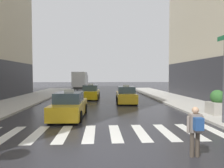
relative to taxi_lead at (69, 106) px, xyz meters
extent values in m
plane|color=#26262B|center=(2.07, -6.62, -0.72)|extent=(160.00, 160.00, 0.00)
cube|color=silver|center=(-2.13, -3.62, -0.72)|extent=(0.50, 2.80, 0.01)
cube|color=silver|center=(-0.93, -3.62, -0.72)|extent=(0.50, 2.80, 0.01)
cube|color=silver|center=(0.27, -3.62, -0.72)|extent=(0.50, 2.80, 0.01)
cube|color=silver|center=(1.47, -3.62, -0.72)|extent=(0.50, 2.80, 0.01)
cube|color=silver|center=(2.67, -3.62, -0.72)|extent=(0.50, 2.80, 0.01)
cube|color=silver|center=(3.87, -3.62, -0.72)|extent=(0.50, 2.80, 0.01)
cube|color=silver|center=(5.07, -3.62, -0.72)|extent=(0.50, 2.80, 0.01)
cube|color=silver|center=(6.27, -3.62, -0.72)|extent=(0.50, 2.80, 0.01)
cube|color=silver|center=(7.47, -3.62, -0.72)|extent=(0.50, 2.80, 0.01)
cylinder|color=#47474C|center=(8.59, -2.58, 1.83)|extent=(0.14, 0.14, 4.80)
cube|color=#196638|center=(8.54, -2.40, 3.98)|extent=(0.04, 0.84, 0.24)
cube|color=gold|center=(0.00, 0.02, -0.16)|extent=(1.96, 4.56, 0.84)
cube|color=#384C5B|center=(0.00, -0.08, 0.58)|extent=(1.67, 2.15, 0.64)
cube|color=silver|center=(0.00, -0.08, 0.99)|extent=(0.61, 0.26, 0.18)
cylinder|color=black|center=(-0.81, 1.40, -0.39)|extent=(0.24, 0.67, 0.66)
cylinder|color=black|center=(0.90, 1.34, -0.39)|extent=(0.24, 0.67, 0.66)
cylinder|color=black|center=(-0.90, -1.30, -0.39)|extent=(0.24, 0.67, 0.66)
cylinder|color=black|center=(0.81, -1.36, -0.39)|extent=(0.24, 0.67, 0.66)
cube|color=#F2EAB2|center=(-0.55, 2.31, -0.12)|extent=(0.20, 0.05, 0.14)
cube|color=#F2EAB2|center=(0.71, 2.27, -0.12)|extent=(0.20, 0.05, 0.14)
cube|color=gold|center=(4.56, 6.61, -0.16)|extent=(2.04, 4.59, 0.84)
cube|color=#384C5B|center=(4.56, 6.51, 0.58)|extent=(1.71, 2.18, 0.64)
cube|color=silver|center=(4.56, 6.51, 0.99)|extent=(0.61, 0.27, 0.18)
cylinder|color=black|center=(3.78, 8.00, -0.39)|extent=(0.25, 0.67, 0.66)
cylinder|color=black|center=(5.49, 7.91, -0.39)|extent=(0.25, 0.67, 0.66)
cylinder|color=black|center=(3.64, 5.30, -0.39)|extent=(0.25, 0.67, 0.66)
cylinder|color=black|center=(5.35, 5.21, -0.39)|extent=(0.25, 0.67, 0.66)
cube|color=#F2EAB2|center=(4.06, 8.91, -0.12)|extent=(0.20, 0.05, 0.14)
cube|color=#F2EAB2|center=(5.31, 8.84, -0.12)|extent=(0.20, 0.05, 0.14)
cube|color=yellow|center=(0.89, 10.03, -0.16)|extent=(2.02, 4.58, 0.84)
cube|color=#384C5B|center=(0.88, 9.93, 0.58)|extent=(1.70, 2.18, 0.64)
cube|color=silver|center=(0.88, 9.93, 0.99)|extent=(0.61, 0.27, 0.18)
cylinder|color=black|center=(0.10, 11.42, -0.39)|extent=(0.25, 0.67, 0.66)
cylinder|color=black|center=(1.81, 11.34, -0.39)|extent=(0.25, 0.67, 0.66)
cylinder|color=black|center=(-0.03, 8.72, -0.39)|extent=(0.25, 0.67, 0.66)
cylinder|color=black|center=(1.68, 8.64, -0.39)|extent=(0.25, 0.67, 0.66)
cube|color=#F2EAB2|center=(0.37, 12.33, -0.12)|extent=(0.20, 0.05, 0.14)
cube|color=#F2EAB2|center=(1.63, 12.27, -0.12)|extent=(0.20, 0.05, 0.14)
cube|color=#2D2D2D|center=(-1.54, 22.70, -0.07)|extent=(1.91, 6.63, 0.40)
cube|color=silver|center=(-1.49, 26.00, 1.18)|extent=(2.13, 1.84, 2.10)
cube|color=#384C5B|center=(-1.47, 26.92, 1.54)|extent=(1.89, 0.07, 0.95)
cube|color=silver|center=(-1.56, 21.80, 1.38)|extent=(2.28, 4.84, 2.50)
cylinder|color=black|center=(-2.49, 25.82, -0.27)|extent=(0.30, 0.90, 0.90)
cylinder|color=black|center=(-0.49, 25.78, -0.27)|extent=(0.30, 0.90, 0.90)
cylinder|color=black|center=(-2.57, 21.28, -0.27)|extent=(0.30, 0.90, 0.90)
cylinder|color=black|center=(-0.57, 21.24, -0.27)|extent=(0.30, 0.90, 0.90)
cylinder|color=#473D33|center=(4.97, -6.43, -0.31)|extent=(0.14, 0.14, 0.82)
cylinder|color=#473D33|center=(5.15, -6.43, -0.31)|extent=(0.14, 0.14, 0.82)
cube|color=gray|center=(5.06, -6.43, 0.40)|extent=(0.36, 0.24, 0.60)
sphere|color=tan|center=(5.06, -6.43, 0.82)|extent=(0.22, 0.22, 0.22)
cylinder|color=gray|center=(4.83, -6.43, 0.35)|extent=(0.09, 0.09, 0.55)
cylinder|color=gray|center=(5.29, -6.43, 0.35)|extent=(0.09, 0.09, 0.55)
cube|color=#264C8C|center=(5.06, -6.65, 0.42)|extent=(0.28, 0.18, 0.40)
cube|color=#A8A399|center=(9.61, -0.42, -0.17)|extent=(1.10, 1.10, 0.80)
sphere|color=#33662D|center=(9.61, -0.42, 0.58)|extent=(0.90, 0.90, 0.90)
camera|label=1|loc=(1.96, -12.47, 1.92)|focal=30.97mm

